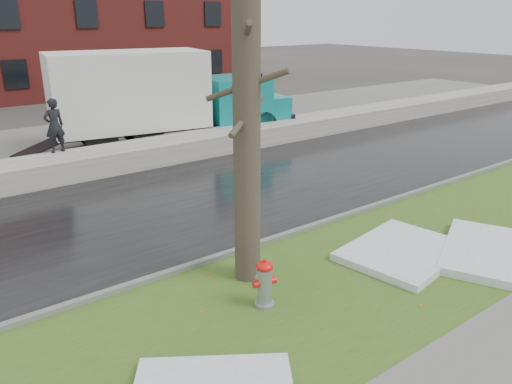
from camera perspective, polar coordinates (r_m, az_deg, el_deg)
ground at (r=10.89m, az=4.96°, el=-7.65°), size 120.00×120.00×0.00m
verge at (r=10.10m, az=9.73°, el=-10.08°), size 60.00×4.50×0.04m
road at (r=14.25m, az=-7.10°, el=-0.90°), size 60.00×7.00×0.03m
parking_lot at (r=21.76m, az=-18.43°, el=5.45°), size 60.00×9.00×0.03m
curb at (r=11.54m, az=1.67°, el=-5.54°), size 60.00×0.15×0.14m
snowbank at (r=17.76m, az=-13.97°, el=4.03°), size 60.00×1.60×0.75m
brick_building at (r=38.13m, az=-25.17°, el=17.94°), size 26.00×12.00×10.00m
bg_tree_right at (r=38.48m, az=-0.97°, el=17.19°), size 1.40×1.62×6.50m
fire_hydrant at (r=8.95m, az=0.98°, el=-10.17°), size 0.46×0.41×0.92m
tree at (r=9.01m, az=-1.07°, el=8.27°), size 1.19×1.35×6.28m
box_truck at (r=20.36m, az=-11.02°, el=10.74°), size 11.20×4.05×3.69m
worker at (r=17.33m, az=-22.06°, el=7.05°), size 0.69×0.50×1.75m
snow_patch_near at (r=11.37m, az=16.42°, el=-6.53°), size 2.89×2.40×0.16m
snow_patch_side at (r=11.98m, az=25.08°, el=-6.24°), size 3.30×2.84×0.18m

